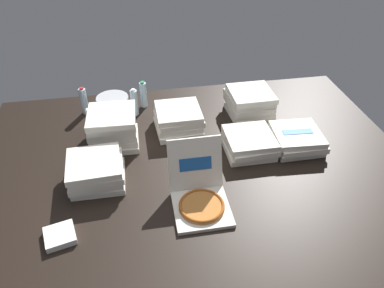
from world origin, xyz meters
name	(u,v)px	position (x,y,z in m)	size (l,w,h in m)	color
ground_plane	(196,168)	(0.00, 0.00, -0.01)	(3.20, 2.40, 0.02)	black
open_pizza_box	(200,194)	(-0.04, -0.34, 0.08)	(0.35, 0.48, 0.37)	silver
pizza_stack_right_far	(249,143)	(0.43, 0.13, 0.07)	(0.37, 0.37, 0.14)	silver
pizza_stack_center_far	(112,128)	(-0.58, 0.41, 0.14)	(0.39, 0.39, 0.28)	silver
pizza_stack_left_far	(250,103)	(0.58, 0.62, 0.12)	(0.39, 0.38, 0.23)	silver
pizza_stack_left_near	(178,119)	(-0.05, 0.51, 0.09)	(0.39, 0.40, 0.18)	silver
pizza_stack_right_mid	(96,171)	(-0.70, -0.02, 0.09)	(0.38, 0.37, 0.18)	silver
pizza_stack_right_near	(297,139)	(0.81, 0.11, 0.07)	(0.38, 0.38, 0.14)	silver
ice_bucket	(113,104)	(-0.58, 0.89, 0.07)	(0.28, 0.28, 0.13)	#B7BABF
water_bottle_0	(84,101)	(-0.83, 0.90, 0.12)	(0.06, 0.06, 0.25)	silver
water_bottle_1	(134,102)	(-0.39, 0.80, 0.12)	(0.06, 0.06, 0.25)	silver
water_bottle_2	(143,95)	(-0.31, 0.92, 0.12)	(0.06, 0.06, 0.25)	silver
water_bottle_3	(104,117)	(-0.65, 0.61, 0.12)	(0.06, 0.06, 0.25)	silver
napkin_pile	(60,236)	(-0.90, -0.49, 0.02)	(0.17, 0.17, 0.04)	white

